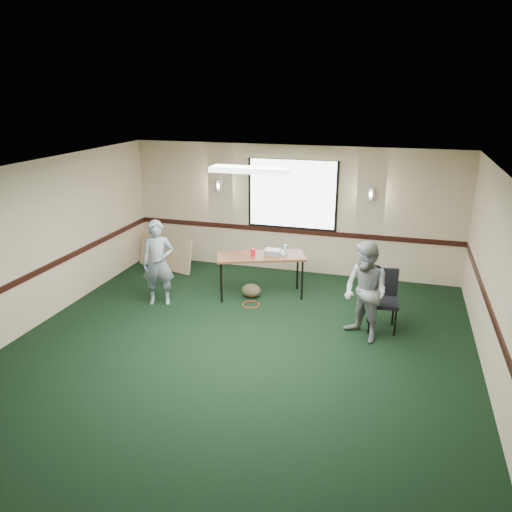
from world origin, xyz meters
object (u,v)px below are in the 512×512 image
(folding_table, at_px, (261,258))
(conference_chair, at_px, (383,294))
(projector, at_px, (273,252))
(person_right, at_px, (366,292))
(person_left, at_px, (158,263))

(folding_table, relative_size, conference_chair, 1.78)
(conference_chair, bearing_deg, folding_table, 156.67)
(projector, relative_size, person_right, 0.18)
(projector, bearing_deg, folding_table, -153.99)
(projector, height_order, person_right, person_right)
(projector, xyz_separation_m, person_left, (-1.89, -0.97, -0.08))
(person_left, bearing_deg, folding_table, 8.56)
(person_right, bearing_deg, folding_table, -170.09)
(folding_table, height_order, conference_chair, conference_chair)
(folding_table, bearing_deg, projector, 6.37)
(conference_chair, distance_m, person_left, 3.97)
(conference_chair, bearing_deg, person_left, 176.08)
(person_left, bearing_deg, projector, 8.63)
(folding_table, distance_m, person_right, 2.36)
(person_left, distance_m, person_right, 3.73)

